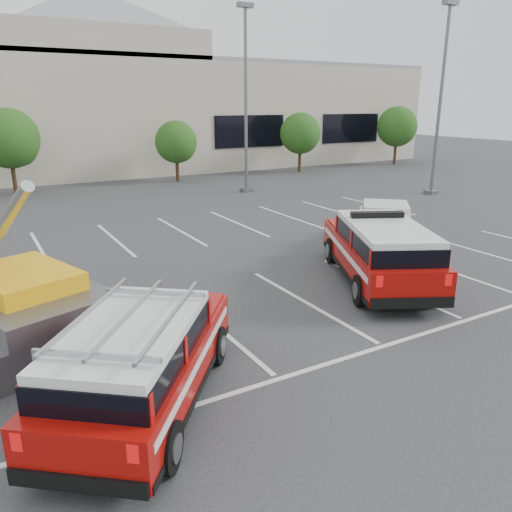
{
  "coord_description": "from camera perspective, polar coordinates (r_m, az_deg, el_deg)",
  "views": [
    {
      "loc": [
        -7.28,
        -9.94,
        5.06
      ],
      "look_at": [
        -0.75,
        1.38,
        1.05
      ],
      "focal_mm": 35.0,
      "sensor_mm": 36.0,
      "label": 1
    }
  ],
  "objects": [
    {
      "name": "tree_mid_left",
      "position": [
        32.14,
        -26.25,
        11.75
      ],
      "size": [
        3.37,
        3.37,
        4.85
      ],
      "color": "#3F2B19",
      "rests_on": "ground"
    },
    {
      "name": "ladder_suv",
      "position": [
        8.89,
        -12.84,
        -12.23
      ],
      "size": [
        4.56,
        5.06,
        1.94
      ],
      "rotation": [
        0.0,
        0.0,
        -0.67
      ],
      "color": "#950A07",
      "rests_on": "ground"
    },
    {
      "name": "stall_markings",
      "position": [
        16.94,
        -3.05,
        -0.33
      ],
      "size": [
        23.0,
        15.0,
        0.01
      ],
      "primitive_type": "cube",
      "color": "silver",
      "rests_on": "ground"
    },
    {
      "name": "fire_chief_suv",
      "position": [
        14.92,
        13.9,
        0.05
      ],
      "size": [
        4.43,
        6.06,
        2.02
      ],
      "rotation": [
        0.0,
        0.0,
        -0.46
      ],
      "color": "#950A07",
      "rests_on": "ground"
    },
    {
      "name": "light_pole_right",
      "position": [
        30.65,
        20.32,
        16.29
      ],
      "size": [
        0.9,
        0.6,
        10.24
      ],
      "color": "#59595E",
      "rests_on": "ground"
    },
    {
      "name": "tree_right",
      "position": [
        39.1,
        5.16,
        13.63
      ],
      "size": [
        3.07,
        3.07,
        4.42
      ],
      "color": "#3F2B19",
      "rests_on": "ground"
    },
    {
      "name": "ground",
      "position": [
        13.32,
        5.82,
        -5.37
      ],
      "size": [
        120.0,
        120.0,
        0.0
      ],
      "primitive_type": "plane",
      "color": "#2D2D30",
      "rests_on": "ground"
    },
    {
      "name": "convention_building",
      "position": [
        42.47,
        -20.62,
        15.56
      ],
      "size": [
        60.0,
        16.99,
        13.2
      ],
      "color": "beige",
      "rests_on": "ground"
    },
    {
      "name": "light_pole_mid",
      "position": [
        29.61,
        -1.17,
        17.3
      ],
      "size": [
        0.9,
        0.6,
        10.24
      ],
      "color": "#59595E",
      "rests_on": "ground"
    },
    {
      "name": "tree_far_right",
      "position": [
        45.55,
        15.85,
        13.89
      ],
      "size": [
        3.37,
        3.37,
        4.85
      ],
      "color": "#3F2B19",
      "rests_on": "ground"
    },
    {
      "name": "white_pickup",
      "position": [
        18.53,
        14.47,
        2.69
      ],
      "size": [
        4.77,
        5.06,
        1.59
      ],
      "rotation": [
        0.0,
        0.0,
        -0.72
      ],
      "color": "silver",
      "rests_on": "ground"
    },
    {
      "name": "tree_mid_right",
      "position": [
        34.39,
        -9.0,
        12.59
      ],
      "size": [
        2.77,
        2.77,
        3.99
      ],
      "color": "#3F2B19",
      "rests_on": "ground"
    },
    {
      "name": "utility_rig",
      "position": [
        12.06,
        -25.16,
        -5.71
      ],
      "size": [
        3.8,
        4.92,
        3.64
      ],
      "rotation": [
        0.0,
        0.0,
        0.32
      ],
      "color": "#59595E",
      "rests_on": "ground"
    }
  ]
}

